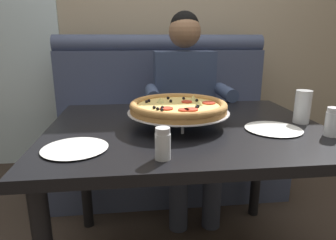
{
  "coord_description": "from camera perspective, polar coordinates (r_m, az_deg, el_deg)",
  "views": [
    {
      "loc": [
        -0.22,
        -1.22,
        1.11
      ],
      "look_at": [
        -0.08,
        -0.03,
        0.77
      ],
      "focal_mm": 31.59,
      "sensor_mm": 36.0,
      "label": 1
    }
  ],
  "objects": [
    {
      "name": "back_wall_with_window",
      "position": [
        2.75,
        -2.11,
        21.75
      ],
      "size": [
        6.0,
        0.12,
        2.8
      ],
      "primitive_type": "cube",
      "color": "tan",
      "rests_on": "ground_plane"
    },
    {
      "name": "plate_near_right",
      "position": [
        1.07,
        -17.52,
        -4.92
      ],
      "size": [
        0.23,
        0.23,
        0.02
      ],
      "color": "white",
      "rests_on": "dining_table"
    },
    {
      "name": "plate_near_left",
      "position": [
        1.3,
        19.67,
        -1.38
      ],
      "size": [
        0.23,
        0.23,
        0.02
      ],
      "color": "white",
      "rests_on": "dining_table"
    },
    {
      "name": "shaker_parmesan",
      "position": [
        1.31,
        29.13,
        -0.66
      ],
      "size": [
        0.06,
        0.06,
        0.11
      ],
      "color": "white",
      "rests_on": "dining_table"
    },
    {
      "name": "booth_bench",
      "position": [
        2.28,
        -0.69,
        -2.48
      ],
      "size": [
        1.66,
        0.78,
        1.13
      ],
      "color": "#424C6B",
      "rests_on": "ground_plane"
    },
    {
      "name": "diner_main",
      "position": [
        1.96,
        3.49,
        3.9
      ],
      "size": [
        0.54,
        0.64,
        1.27
      ],
      "color": "#2D3342",
      "rests_on": "ground_plane"
    },
    {
      "name": "pizza",
      "position": [
        1.27,
        2.02,
        2.48
      ],
      "size": [
        0.44,
        0.44,
        0.12
      ],
      "color": "silver",
      "rests_on": "dining_table"
    },
    {
      "name": "patio_chair",
      "position": [
        3.42,
        -25.89,
        4.25
      ],
      "size": [
        0.42,
        0.43,
        0.86
      ],
      "color": "black",
      "rests_on": "ground_plane"
    },
    {
      "name": "shaker_oregano",
      "position": [
        0.93,
        -1.01,
        -5.03
      ],
      "size": [
        0.05,
        0.05,
        0.1
      ],
      "color": "white",
      "rests_on": "dining_table"
    },
    {
      "name": "drinking_glass",
      "position": [
        1.45,
        24.47,
        1.96
      ],
      "size": [
        0.07,
        0.07,
        0.15
      ],
      "color": "silver",
      "rests_on": "dining_table"
    },
    {
      "name": "dining_table",
      "position": [
        1.33,
        3.51,
        -4.67
      ],
      "size": [
        1.19,
        0.92,
        0.74
      ],
      "color": "black",
      "rests_on": "ground_plane"
    }
  ]
}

